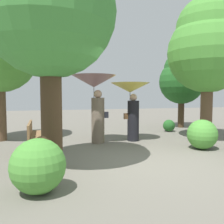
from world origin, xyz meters
The scene contains 9 objects.
ground_plane centered at (0.00, 0.00, 0.00)m, with size 40.00×40.00×0.00m, color #6B665B.
person_left centered at (-0.71, 2.73, 1.70)m, with size 1.43×1.43×2.21m.
person_right centered at (0.54, 2.74, 1.51)m, with size 1.32×1.32×1.99m.
park_bench centered at (-2.54, 1.91, 0.51)m, with size 0.50×1.50×0.83m.
tree_near_right centered at (4.05, 5.28, 2.39)m, with size 2.13×2.13×3.65m.
tree_mid_right centered at (3.11, 2.17, 3.26)m, with size 2.73×2.73×4.91m.
bush_path_left centered at (2.10, 1.00, 0.43)m, with size 0.87×0.87×0.87m, color #4C9338.
bush_path_right centered at (-2.41, -0.98, 0.45)m, with size 0.89×0.89×0.89m, color #4C9338.
bush_far_side centered at (2.83, 4.24, 0.25)m, with size 0.51×0.51×0.51m, color #235B23.
Camera 1 is at (-2.28, -4.93, 1.59)m, focal length 38.42 mm.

